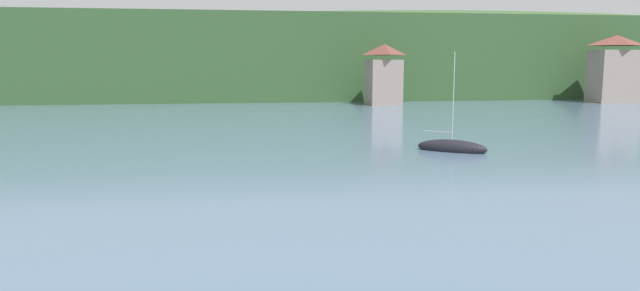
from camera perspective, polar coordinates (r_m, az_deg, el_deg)
The scene contains 4 objects.
wooded_hillside at distance 115.03m, azimuth 5.39°, elevation 8.10°, with size 352.00×58.00×24.10m.
shore_building_west at distance 75.46m, azimuth 6.38°, elevation 6.92°, with size 4.23×4.28×7.85m.
shore_building_westcentral at distance 89.65m, azimuth 27.24°, elevation 6.69°, with size 6.48×4.24×9.20m.
sailboat_far_4 at distance 36.41m, azimuth 12.95°, elevation -0.21°, with size 4.17×3.52×6.39m.
Camera 1 is at (-3.00, 17.30, 5.43)m, focal length 32.22 mm.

